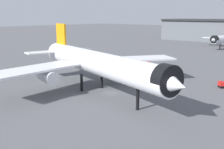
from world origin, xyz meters
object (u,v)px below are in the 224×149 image
traffic_cone_near_nose (109,67)px  airliner_near_gate (96,63)px  service_truck_front (147,65)px  baggage_tug_wing (224,84)px  baggage_cart_trailing (5,73)px

traffic_cone_near_nose → airliner_near_gate: bearing=-51.8°
service_truck_front → traffic_cone_near_nose: size_ratio=7.67×
service_truck_front → baggage_tug_wing: size_ratio=1.69×
service_truck_front → airliner_near_gate: bearing=163.2°
airliner_near_gate → service_truck_front: 36.68m
baggage_tug_wing → baggage_cart_trailing: 68.49m
baggage_tug_wing → traffic_cone_near_nose: size_ratio=4.53×
airliner_near_gate → traffic_cone_near_nose: size_ratio=78.91×
baggage_cart_trailing → service_truck_front: bearing=64.7°
baggage_cart_trailing → traffic_cone_near_nose: (14.69, 34.61, -0.59)m
airliner_near_gate → baggage_tug_wing: size_ratio=17.40×
airliner_near_gate → baggage_cart_trailing: airliner_near_gate is taller
service_truck_front → baggage_tug_wing: bearing=-135.6°
airliner_near_gate → service_truck_front: (-9.15, 35.01, -6.00)m
baggage_tug_wing → traffic_cone_near_nose: bearing=-50.4°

